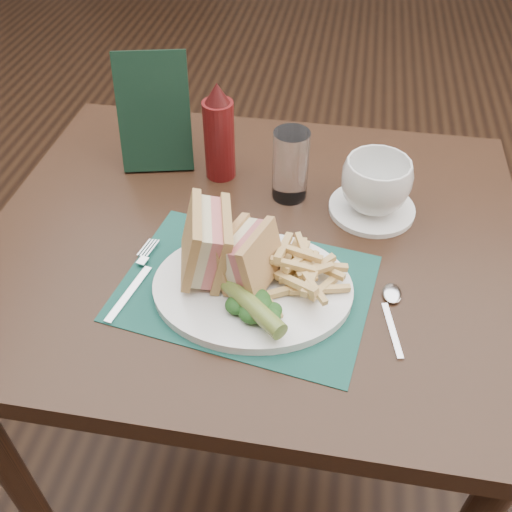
{
  "coord_description": "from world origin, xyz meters",
  "views": [
    {
      "loc": [
        0.12,
        -1.21,
        1.38
      ],
      "look_at": [
        0.02,
        -0.6,
        0.8
      ],
      "focal_mm": 40.0,
      "sensor_mm": 36.0,
      "label": 1
    }
  ],
  "objects_px": {
    "sandwich_half_a": "(191,243)",
    "coffee_cup": "(376,185)",
    "sandwich_half_b": "(236,252)",
    "check_presenter": "(154,113)",
    "saucer": "(372,209)",
    "ketchup_bottle": "(219,131)",
    "placemat": "(246,287)",
    "drinking_glass": "(290,165)",
    "table_main": "(255,366)",
    "plate": "(253,288)"
  },
  "relations": [
    {
      "from": "coffee_cup",
      "to": "ketchup_bottle",
      "type": "distance_m",
      "value": 0.29
    },
    {
      "from": "drinking_glass",
      "to": "table_main",
      "type": "bearing_deg",
      "value": -110.78
    },
    {
      "from": "table_main",
      "to": "saucer",
      "type": "distance_m",
      "value": 0.44
    },
    {
      "from": "sandwich_half_a",
      "to": "saucer",
      "type": "bearing_deg",
      "value": 24.38
    },
    {
      "from": "drinking_glass",
      "to": "ketchup_bottle",
      "type": "relative_size",
      "value": 0.7
    },
    {
      "from": "coffee_cup",
      "to": "check_presenter",
      "type": "distance_m",
      "value": 0.42
    },
    {
      "from": "sandwich_half_a",
      "to": "sandwich_half_b",
      "type": "relative_size",
      "value": 1.21
    },
    {
      "from": "plate",
      "to": "coffee_cup",
      "type": "xyz_separation_m",
      "value": [
        0.17,
        0.23,
        0.05
      ]
    },
    {
      "from": "saucer",
      "to": "drinking_glass",
      "type": "bearing_deg",
      "value": 172.11
    },
    {
      "from": "table_main",
      "to": "saucer",
      "type": "height_order",
      "value": "saucer"
    },
    {
      "from": "placemat",
      "to": "coffee_cup",
      "type": "xyz_separation_m",
      "value": [
        0.18,
        0.22,
        0.06
      ]
    },
    {
      "from": "sandwich_half_b",
      "to": "placemat",
      "type": "bearing_deg",
      "value": -9.1
    },
    {
      "from": "table_main",
      "to": "check_presenter",
      "type": "relative_size",
      "value": 4.15
    },
    {
      "from": "saucer",
      "to": "check_presenter",
      "type": "xyz_separation_m",
      "value": [
        -0.41,
        0.09,
        0.1
      ]
    },
    {
      "from": "sandwich_half_b",
      "to": "coffee_cup",
      "type": "height_order",
      "value": "sandwich_half_b"
    },
    {
      "from": "table_main",
      "to": "sandwich_half_b",
      "type": "distance_m",
      "value": 0.46
    },
    {
      "from": "plate",
      "to": "check_presenter",
      "type": "xyz_separation_m",
      "value": [
        -0.24,
        0.31,
        0.1
      ]
    },
    {
      "from": "sandwich_half_a",
      "to": "check_presenter",
      "type": "distance_m",
      "value": 0.33
    },
    {
      "from": "check_presenter",
      "to": "drinking_glass",
      "type": "bearing_deg",
      "value": -27.63
    },
    {
      "from": "placemat",
      "to": "check_presenter",
      "type": "xyz_separation_m",
      "value": [
        -0.23,
        0.31,
        0.1
      ]
    },
    {
      "from": "check_presenter",
      "to": "plate",
      "type": "bearing_deg",
      "value": -66.28
    },
    {
      "from": "saucer",
      "to": "check_presenter",
      "type": "height_order",
      "value": "check_presenter"
    },
    {
      "from": "placemat",
      "to": "sandwich_half_b",
      "type": "distance_m",
      "value": 0.07
    },
    {
      "from": "sandwich_half_a",
      "to": "saucer",
      "type": "distance_m",
      "value": 0.35
    },
    {
      "from": "sandwich_half_b",
      "to": "check_presenter",
      "type": "distance_m",
      "value": 0.37
    },
    {
      "from": "sandwich_half_a",
      "to": "coffee_cup",
      "type": "relative_size",
      "value": 0.97
    },
    {
      "from": "saucer",
      "to": "coffee_cup",
      "type": "xyz_separation_m",
      "value": [
        0.0,
        0.0,
        0.05
      ]
    },
    {
      "from": "sandwich_half_b",
      "to": "saucer",
      "type": "relative_size",
      "value": 0.63
    },
    {
      "from": "coffee_cup",
      "to": "drinking_glass",
      "type": "xyz_separation_m",
      "value": [
        -0.15,
        0.02,
        0.01
      ]
    },
    {
      "from": "sandwich_half_b",
      "to": "check_presenter",
      "type": "bearing_deg",
      "value": 144.23
    },
    {
      "from": "ketchup_bottle",
      "to": "placemat",
      "type": "bearing_deg",
      "value": -70.56
    },
    {
      "from": "check_presenter",
      "to": "sandwich_half_a",
      "type": "bearing_deg",
      "value": -77.7
    },
    {
      "from": "placemat",
      "to": "sandwich_half_a",
      "type": "height_order",
      "value": "sandwich_half_a"
    },
    {
      "from": "coffee_cup",
      "to": "ketchup_bottle",
      "type": "relative_size",
      "value": 0.63
    },
    {
      "from": "saucer",
      "to": "check_presenter",
      "type": "bearing_deg",
      "value": 168.08
    },
    {
      "from": "sandwich_half_b",
      "to": "check_presenter",
      "type": "height_order",
      "value": "check_presenter"
    },
    {
      "from": "placemat",
      "to": "plate",
      "type": "distance_m",
      "value": 0.02
    },
    {
      "from": "plate",
      "to": "saucer",
      "type": "bearing_deg",
      "value": 48.2
    },
    {
      "from": "plate",
      "to": "ketchup_bottle",
      "type": "distance_m",
      "value": 0.32
    },
    {
      "from": "coffee_cup",
      "to": "ketchup_bottle",
      "type": "xyz_separation_m",
      "value": [
        -0.28,
        0.06,
        0.04
      ]
    },
    {
      "from": "table_main",
      "to": "ketchup_bottle",
      "type": "bearing_deg",
      "value": 120.05
    },
    {
      "from": "check_presenter",
      "to": "saucer",
      "type": "bearing_deg",
      "value": -25.39
    },
    {
      "from": "sandwich_half_a",
      "to": "check_presenter",
      "type": "relative_size",
      "value": 0.53
    },
    {
      "from": "plate",
      "to": "saucer",
      "type": "height_order",
      "value": "plate"
    },
    {
      "from": "placemat",
      "to": "table_main",
      "type": "bearing_deg",
      "value": 93.85
    },
    {
      "from": "plate",
      "to": "table_main",
      "type": "bearing_deg",
      "value": 94.13
    },
    {
      "from": "sandwich_half_a",
      "to": "coffee_cup",
      "type": "xyz_separation_m",
      "value": [
        0.27,
        0.21,
        -0.02
      ]
    },
    {
      "from": "sandwich_half_a",
      "to": "sandwich_half_b",
      "type": "bearing_deg",
      "value": -13.54
    },
    {
      "from": "saucer",
      "to": "sandwich_half_b",
      "type": "bearing_deg",
      "value": -133.1
    },
    {
      "from": "plate",
      "to": "check_presenter",
      "type": "relative_size",
      "value": 1.38
    }
  ]
}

